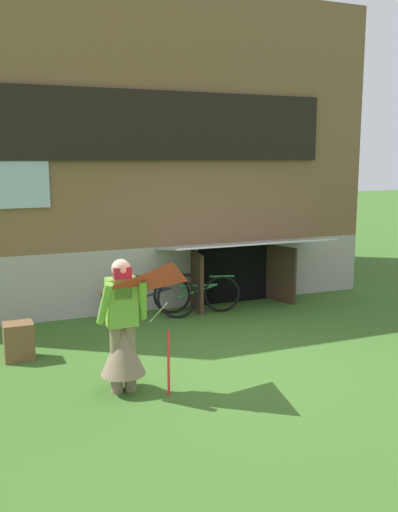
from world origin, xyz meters
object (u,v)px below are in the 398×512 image
person (123,337)px  bicycle_black (149,298)px  kite (172,298)px  bicycle_green (197,294)px  wooden_crate (19,341)px

person → bicycle_black: 3.03m
person → kite: bearing=-33.6°
bicycle_black → bicycle_green: bearing=22.2°
bicycle_green → person: bearing=-111.0°
kite → person: bearing=126.1°
kite → wooden_crate: (-1.43, 2.13, -0.96)m
bicycle_green → bicycle_black: 0.88m
bicycle_black → wooden_crate: bicycle_black is taller
bicycle_green → kite: bearing=-100.9°
person → bicycle_black: person is taller
wooden_crate → bicycle_green: bearing=21.7°
bicycle_green → wooden_crate: size_ratio=2.90×
person → wooden_crate: person is taller
kite → wooden_crate: 2.74m
wooden_crate → kite: bearing=-56.2°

